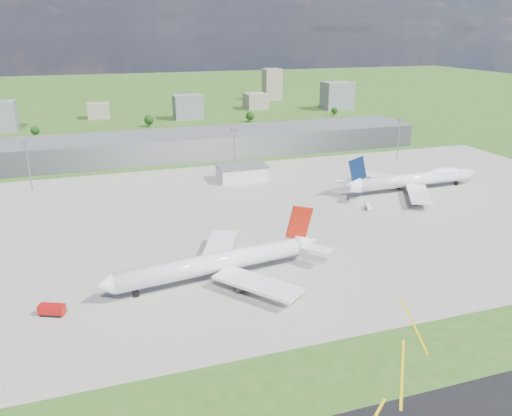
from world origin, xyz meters
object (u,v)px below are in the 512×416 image
object	(u,v)px
fire_truck	(52,310)
van_white_far	(415,189)
van_white_near	(368,207)
airliner_blue_quad	(415,180)
airliner_red_twin	(219,263)
tug_yellow	(224,259)

from	to	relation	value
fire_truck	van_white_far	xyz separation A→B (m)	(172.57, 68.32, -0.38)
van_white_near	van_white_far	xyz separation A→B (m)	(36.93, 16.65, 0.02)
airliner_blue_quad	van_white_far	world-z (taller)	airliner_blue_quad
airliner_red_twin	airliner_blue_quad	world-z (taller)	airliner_red_twin
airliner_blue_quad	van_white_far	xyz separation A→B (m)	(-1.34, -2.32, -4.55)
airliner_red_twin	van_white_far	world-z (taller)	airliner_red_twin
airliner_blue_quad	fire_truck	world-z (taller)	airliner_blue_quad
fire_truck	van_white_near	bearing A→B (deg)	44.02
airliner_blue_quad	van_white_near	bearing A→B (deg)	-154.63
tug_yellow	airliner_blue_quad	bearing A→B (deg)	10.15
airliner_red_twin	van_white_near	size ratio (longest dim) A/B	14.79
airliner_red_twin	van_white_near	world-z (taller)	airliner_red_twin
airliner_red_twin	van_white_near	xyz separation A→B (m)	(82.89, 44.49, -4.50)
airliner_blue_quad	tug_yellow	distance (m)	127.26
fire_truck	van_white_near	size ratio (longest dim) A/B	1.51
tug_yellow	van_white_near	xyz separation A→B (m)	(78.23, 31.99, 0.31)
airliner_red_twin	tug_yellow	size ratio (longest dim) A/B	18.75
airliner_red_twin	van_white_far	size ratio (longest dim) A/B	15.26
fire_truck	van_white_near	xyz separation A→B (m)	(135.64, 51.67, -0.40)
airliner_red_twin	van_white_near	distance (m)	94.18
fire_truck	van_white_far	size ratio (longest dim) A/B	1.55
airliner_blue_quad	airliner_red_twin	bearing A→B (deg)	-153.35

